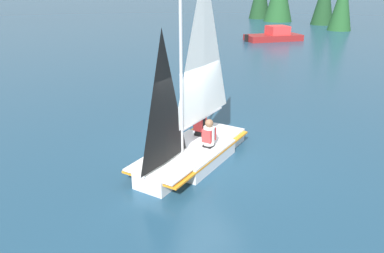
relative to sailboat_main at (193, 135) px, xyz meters
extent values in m
plane|color=navy|center=(-0.02, 0.03, -0.74)|extent=(260.00, 260.00, 0.00)
cube|color=silver|center=(-0.02, 0.03, -0.55)|extent=(2.46, 2.66, 0.39)
cube|color=silver|center=(-0.85, 1.33, -0.55)|extent=(1.20, 1.22, 0.39)
cube|color=silver|center=(0.81, -1.27, -0.55)|extent=(1.59, 1.47, 0.39)
cube|color=orange|center=(-0.02, 0.03, -0.42)|extent=(3.39, 4.10, 0.05)
cube|color=silver|center=(-0.60, 0.95, -0.33)|extent=(2.14, 2.26, 0.04)
cylinder|color=#B7B7BC|center=(-0.28, 0.45, 2.06)|extent=(0.08, 0.08, 4.82)
cylinder|color=#B7B7BC|center=(0.29, -0.45, 0.31)|extent=(1.21, 1.84, 0.07)
pyramid|color=white|center=(0.29, -0.45, 2.34)|extent=(1.13, 1.74, 4.01)
pyramid|color=black|center=(-0.68, 1.07, 1.32)|extent=(0.76, 1.15, 3.14)
cube|color=black|center=(1.09, -1.71, -0.61)|extent=(0.07, 0.08, 0.27)
cube|color=black|center=(-0.15, -0.41, -0.51)|extent=(0.35, 0.37, 0.45)
cylinder|color=white|center=(-0.15, -0.41, -0.04)|extent=(0.41, 0.41, 0.50)
cube|color=red|center=(-0.15, -0.41, -0.01)|extent=(0.40, 0.43, 0.35)
sphere|color=brown|center=(-0.15, -0.41, 0.31)|extent=(0.22, 0.22, 0.22)
cube|color=black|center=(0.68, -0.58, -0.51)|extent=(0.35, 0.37, 0.45)
cylinder|color=black|center=(0.68, -0.58, -0.04)|extent=(0.41, 0.41, 0.50)
cube|color=red|center=(0.68, -0.58, -0.01)|extent=(0.40, 0.43, 0.35)
sphere|color=tan|center=(0.68, -0.58, 0.31)|extent=(0.22, 0.22, 0.22)
cylinder|color=black|center=(0.68, -0.58, 0.39)|extent=(0.29, 0.29, 0.06)
cube|color=maroon|center=(17.19, -15.98, -0.50)|extent=(2.74, 4.86, 0.49)
cube|color=red|center=(17.13, -16.32, 0.09)|extent=(1.82, 1.86, 0.70)
cube|color=black|center=(17.62, -13.61, -0.45)|extent=(0.28, 0.28, 0.59)
cone|color=#1E4C23|center=(20.02, -26.39, 1.96)|extent=(2.30, 2.30, 5.41)
camera|label=1|loc=(-8.20, 4.06, 3.76)|focal=35.00mm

